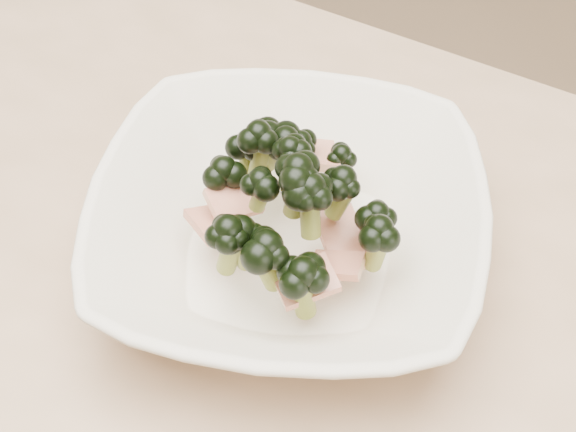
% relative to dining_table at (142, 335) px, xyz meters
% --- Properties ---
extents(dining_table, '(1.20, 0.80, 0.75)m').
position_rel_dining_table_xyz_m(dining_table, '(0.00, 0.00, 0.00)').
color(dining_table, tan).
rests_on(dining_table, ground).
extents(broccoli_dish, '(0.40, 0.40, 0.13)m').
position_rel_dining_table_xyz_m(broccoli_dish, '(0.11, 0.08, 0.14)').
color(broccoli_dish, beige).
rests_on(broccoli_dish, dining_table).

